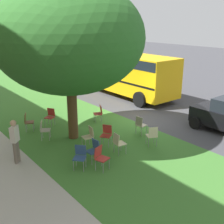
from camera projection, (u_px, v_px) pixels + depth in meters
The scene contains 17 objects.
ground at pixel (138, 121), 14.74m from camera, with size 80.00×80.00×0.00m, color #424247.
grass_verge at pixel (88, 136), 12.84m from camera, with size 48.00×6.00×0.01m, color #3D752D.
street_tree at pixel (69, 38), 11.25m from camera, with size 6.22×6.22×6.70m.
chair_0 at pixel (94, 149), 10.34m from camera, with size 0.44×0.45×0.88m.
chair_1 at pixel (140, 124), 12.83m from camera, with size 0.44×0.45×0.88m.
chair_2 at pixel (89, 135), 11.59m from camera, with size 0.48×0.48×0.88m.
chair_3 at pixel (44, 129), 12.28m from camera, with size 0.57×0.58×0.88m.
chair_4 at pixel (99, 112), 14.44m from camera, with size 0.55×0.56×0.88m.
chair_5 at pixel (50, 116), 13.95m from camera, with size 0.57×0.58×0.88m.
chair_6 at pixel (28, 121), 13.23m from camera, with size 0.56×0.57×0.88m.
chair_7 at pixel (118, 142), 10.94m from camera, with size 0.47×0.47×0.88m.
chair_8 at pixel (152, 135), 11.64m from camera, with size 0.56×0.56×0.88m.
chair_9 at pixel (80, 155), 9.87m from camera, with size 0.59×0.59×0.88m.
chair_10 at pixel (106, 133), 11.76m from camera, with size 0.57×0.58×0.88m.
chair_11 at pixel (101, 156), 9.79m from camera, with size 0.52×0.52×0.88m.
school_bus at pixel (114, 68), 20.21m from camera, with size 10.40×2.80×2.88m.
pedestrian_0 at pixel (15, 140), 10.16m from camera, with size 0.39×0.40×1.69m.
Camera 1 is at (-9.92, 9.74, 5.11)m, focal length 44.40 mm.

